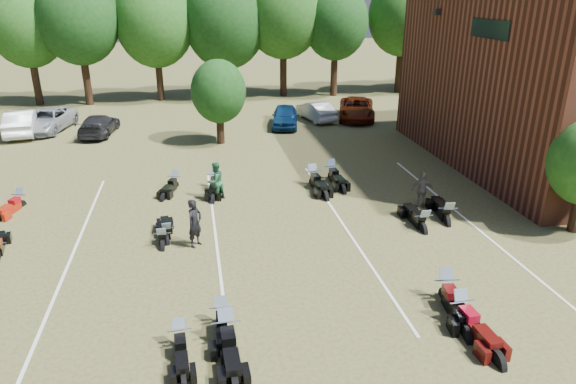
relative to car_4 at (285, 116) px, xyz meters
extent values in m
plane|color=brown|center=(-2.48, -18.72, -0.70)|extent=(160.00, 160.00, 0.00)
imported|color=silver|center=(-16.65, 1.06, 0.09)|extent=(2.29, 4.97, 1.58)
imported|color=gray|center=(-15.36, 1.69, 0.01)|extent=(3.31, 5.46, 1.42)
imported|color=black|center=(-11.91, 0.10, -0.07)|extent=(2.30, 4.55, 1.27)
imported|color=navy|center=(0.00, 0.00, 0.00)|extent=(2.46, 4.37, 1.40)
imported|color=#AAAAA5|center=(2.46, 1.35, -0.05)|extent=(2.26, 4.16, 1.30)
imported|color=#511604|center=(5.38, 1.22, 0.02)|extent=(3.78, 5.66, 1.44)
imported|color=#37373C|center=(11.24, 1.07, 0.00)|extent=(2.65, 5.05, 1.40)
imported|color=black|center=(-6.20, -16.30, 0.19)|extent=(0.75, 0.77, 1.79)
imported|color=#215A35|center=(-5.24, -12.04, 0.16)|extent=(1.06, 1.03, 1.72)
imported|color=#58544B|center=(3.25, -14.47, 0.08)|extent=(0.99, 0.63, 1.57)
cube|color=black|center=(6.87, -6.72, 6.80)|extent=(0.30, 0.40, 0.30)
cube|color=black|center=(6.99, -11.72, 6.30)|extent=(0.06, 3.00, 0.80)
cylinder|color=black|center=(-18.48, 10.28, 1.34)|extent=(0.58, 0.58, 4.08)
ellipsoid|color=#1E4C19|center=(-18.48, 10.28, 5.63)|extent=(6.00, 6.00, 6.90)
cylinder|color=black|center=(-13.48, 10.28, 1.34)|extent=(0.57, 0.58, 4.08)
ellipsoid|color=#1E4C19|center=(-13.48, 10.28, 5.63)|extent=(6.00, 6.00, 6.90)
cylinder|color=black|center=(-8.48, 10.28, 1.34)|extent=(0.57, 0.58, 4.08)
ellipsoid|color=#1E4C19|center=(-8.48, 10.28, 5.63)|extent=(6.00, 6.00, 6.90)
cylinder|color=black|center=(-3.48, 10.28, 1.34)|extent=(0.58, 0.58, 4.08)
ellipsoid|color=#1E4C19|center=(-3.48, 10.28, 5.63)|extent=(6.00, 6.00, 6.90)
cylinder|color=black|center=(1.52, 10.28, 1.34)|extent=(0.57, 0.58, 4.08)
ellipsoid|color=#1E4C19|center=(1.52, 10.28, 5.63)|extent=(6.00, 6.00, 6.90)
cylinder|color=black|center=(6.52, 10.28, 1.34)|extent=(0.57, 0.58, 4.08)
ellipsoid|color=#1E4C19|center=(6.52, 10.28, 5.63)|extent=(6.00, 6.00, 6.90)
cylinder|color=black|center=(11.52, 10.28, 1.34)|extent=(0.57, 0.58, 4.08)
ellipsoid|color=#1E4C19|center=(11.52, 10.28, 5.63)|extent=(6.00, 6.00, 6.90)
cylinder|color=black|center=(16.52, 10.28, 1.34)|extent=(0.58, 0.58, 4.08)
ellipsoid|color=#1E4C19|center=(16.52, 10.28, 5.63)|extent=(6.00, 6.00, 6.90)
cylinder|color=black|center=(21.52, 10.28, 1.34)|extent=(0.58, 0.58, 4.08)
ellipsoid|color=#1E4C19|center=(21.52, 10.28, 5.63)|extent=(6.00, 6.00, 6.90)
cylinder|color=black|center=(-4.48, -3.22, 0.25)|extent=(0.24, 0.24, 1.90)
sphere|color=#1E4C19|center=(-4.48, -3.22, 2.40)|extent=(3.20, 3.20, 3.20)
cube|color=silver|center=(-10.48, -15.72, -0.70)|extent=(0.10, 14.00, 0.01)
cube|color=silver|center=(-5.48, -15.72, -0.70)|extent=(0.10, 14.00, 0.01)
cube|color=silver|center=(-0.48, -15.72, -0.70)|extent=(0.10, 14.00, 0.01)
cube|color=silver|center=(4.52, -15.72, -0.70)|extent=(0.10, 14.00, 0.01)
camera|label=1|loc=(-5.97, -33.14, 7.97)|focal=32.00mm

